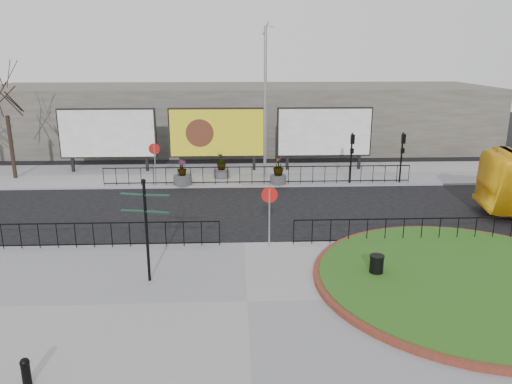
{
  "coord_description": "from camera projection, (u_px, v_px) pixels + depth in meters",
  "views": [
    {
      "loc": [
        -0.32,
        -19.15,
        7.72
      ],
      "look_at": [
        0.56,
        1.67,
        1.81
      ],
      "focal_mm": 35.0,
      "sensor_mm": 36.0,
      "label": 1
    }
  ],
  "objects": [
    {
      "name": "ground",
      "position": [
        244.0,
        245.0,
        20.52
      ],
      "size": [
        90.0,
        90.0,
        0.0
      ],
      "primitive_type": "plane",
      "color": "black",
      "rests_on": "ground"
    },
    {
      "name": "billboard_mid",
      "position": [
        217.0,
        133.0,
        32.22
      ],
      "size": [
        6.2,
        0.31,
        4.1
      ],
      "color": "black",
      "rests_on": "pavement_far"
    },
    {
      "name": "billboard_left",
      "position": [
        108.0,
        134.0,
        31.94
      ],
      "size": [
        6.2,
        0.31,
        4.1
      ],
      "color": "black",
      "rests_on": "pavement_far"
    },
    {
      "name": "signal_pole_b",
      "position": [
        402.0,
        150.0,
        29.31
      ],
      "size": [
        0.22,
        0.26,
        3.0
      ],
      "color": "black",
      "rests_on": "pavement_far"
    },
    {
      "name": "litter_bin",
      "position": [
        376.0,
        267.0,
        17.19
      ],
      "size": [
        0.51,
        0.51,
        0.84
      ],
      "color": "black",
      "rests_on": "pavement_near"
    },
    {
      "name": "planter_b",
      "position": [
        221.0,
        168.0,
        30.86
      ],
      "size": [
        0.97,
        0.97,
        1.54
      ],
      "color": "#4C4C4F",
      "rests_on": "pavement_far"
    },
    {
      "name": "billboard_right",
      "position": [
        324.0,
        132.0,
        32.5
      ],
      "size": [
        6.2,
        0.31,
        4.1
      ],
      "color": "black",
      "rests_on": "pavement_far"
    },
    {
      "name": "railing_far",
      "position": [
        258.0,
        175.0,
        29.32
      ],
      "size": [
        18.0,
        0.1,
        1.1
      ],
      "primitive_type": null,
      "color": "black",
      "rests_on": "pavement_far"
    },
    {
      "name": "planter_a",
      "position": [
        183.0,
        177.0,
        29.26
      ],
      "size": [
        1.07,
        1.07,
        1.47
      ],
      "color": "#4C4C4F",
      "rests_on": "pavement_far"
    },
    {
      "name": "planter_c",
      "position": [
        278.0,
        173.0,
        29.44
      ],
      "size": [
        0.97,
        0.97,
        1.6
      ],
      "color": "#4C4C4F",
      "rests_on": "pavement_far"
    },
    {
      "name": "railing_near_right",
      "position": [
        404.0,
        230.0,
        20.32
      ],
      "size": [
        9.0,
        0.1,
        1.1
      ],
      "primitive_type": null,
      "color": "black",
      "rests_on": "pavement_near"
    },
    {
      "name": "railing_near_left",
      "position": [
        93.0,
        235.0,
        19.81
      ],
      "size": [
        10.0,
        0.1,
        1.1
      ],
      "primitive_type": null,
      "color": "black",
      "rests_on": "pavement_near"
    },
    {
      "name": "pavement_near",
      "position": [
        247.0,
        303.0,
        15.7
      ],
      "size": [
        30.0,
        10.0,
        0.12
      ],
      "primitive_type": "cube",
      "color": "gray",
      "rests_on": "ground"
    },
    {
      "name": "lamp_post",
      "position": [
        265.0,
        101.0,
        29.84
      ],
      "size": [
        0.74,
        0.18,
        9.23
      ],
      "color": "gray",
      "rests_on": "pavement_far"
    },
    {
      "name": "pavement_far",
      "position": [
        241.0,
        174.0,
        32.04
      ],
      "size": [
        44.0,
        6.0,
        0.12
      ],
      "primitive_type": "cube",
      "color": "gray",
      "rests_on": "ground"
    },
    {
      "name": "speed_sign_far",
      "position": [
        155.0,
        155.0,
        28.84
      ],
      "size": [
        0.64,
        0.07,
        2.47
      ],
      "color": "gray",
      "rests_on": "pavement_far"
    },
    {
      "name": "grass_lawn",
      "position": [
        467.0,
        280.0,
        16.92
      ],
      "size": [
        10.0,
        10.0,
        0.22
      ],
      "primitive_type": "cylinder",
      "color": "#274D14",
      "rests_on": "pavement_near"
    },
    {
      "name": "speed_sign_near",
      "position": [
        269.0,
        203.0,
        19.66
      ],
      "size": [
        0.64,
        0.07,
        2.47
      ],
      "color": "gray",
      "rests_on": "pavement_near"
    },
    {
      "name": "brick_edge",
      "position": [
        467.0,
        280.0,
        16.93
      ],
      "size": [
        10.4,
        10.4,
        0.18
      ],
      "primitive_type": "cylinder",
      "color": "maroon",
      "rests_on": "pavement_near"
    },
    {
      "name": "fingerpost_sign",
      "position": [
        146.0,
        221.0,
        16.53
      ],
      "size": [
        1.69,
        0.58,
        3.61
      ],
      "rotation": [
        0.0,
        0.0,
        -0.26
      ],
      "color": "black",
      "rests_on": "pavement_near"
    },
    {
      "name": "tree_left",
      "position": [
        8.0,
        121.0,
        30.02
      ],
      "size": [
        2.0,
        2.0,
        7.0
      ],
      "primitive_type": null,
      "color": "#2D2119",
      "rests_on": "pavement_far"
    },
    {
      "name": "building_backdrop",
      "position": [
        239.0,
        117.0,
        40.99
      ],
      "size": [
        40.0,
        10.0,
        5.0
      ],
      "primitive_type": "cube",
      "color": "slate",
      "rests_on": "ground"
    },
    {
      "name": "bollard",
      "position": [
        26.0,
        370.0,
        11.66
      ],
      "size": [
        0.23,
        0.23,
        0.72
      ],
      "color": "black",
      "rests_on": "pavement_near"
    },
    {
      "name": "signal_pole_a",
      "position": [
        352.0,
        150.0,
        29.19
      ],
      "size": [
        0.22,
        0.26,
        3.0
      ],
      "color": "black",
      "rests_on": "pavement_far"
    }
  ]
}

